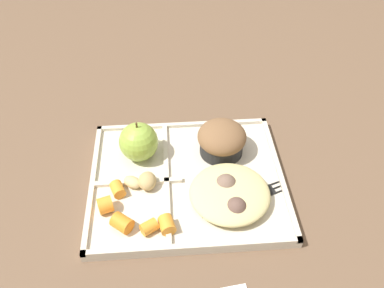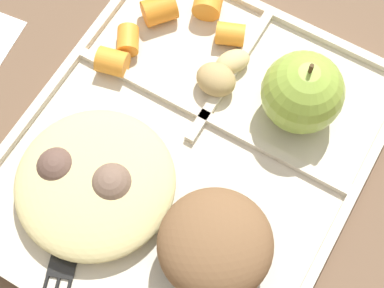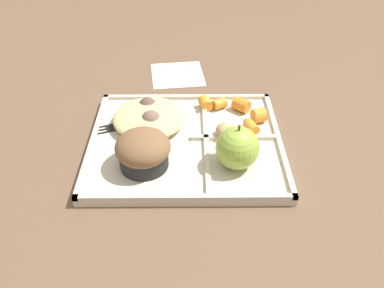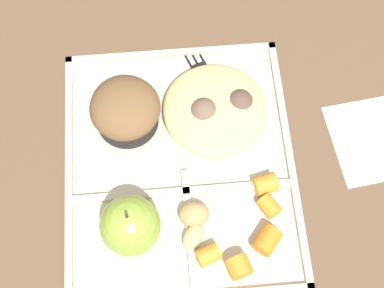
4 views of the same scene
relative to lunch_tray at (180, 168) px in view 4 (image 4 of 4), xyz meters
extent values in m
plane|color=brown|center=(0.00, 0.00, -0.01)|extent=(6.00, 6.00, 0.00)
cube|color=beige|center=(0.00, 0.00, 0.00)|extent=(0.34, 0.29, 0.01)
cube|color=beige|center=(0.00, -0.14, 0.01)|extent=(0.34, 0.01, 0.01)
cube|color=beige|center=(0.00, 0.14, 0.01)|extent=(0.34, 0.01, 0.01)
cube|color=beige|center=(0.17, 0.00, 0.01)|extent=(0.01, 0.29, 0.01)
cube|color=beige|center=(-0.04, 0.00, 0.01)|extent=(0.01, 0.27, 0.01)
cube|color=beige|center=(-0.08, -0.01, 0.01)|extent=(0.15, 0.01, 0.01)
sphere|color=#93B742|center=(-0.08, 0.06, 0.04)|extent=(0.07, 0.07, 0.07)
cylinder|color=#4C381E|center=(-0.08, 0.06, 0.08)|extent=(0.00, 0.00, 0.01)
cylinder|color=black|center=(0.07, 0.06, 0.02)|extent=(0.08, 0.08, 0.03)
ellipsoid|color=brown|center=(0.07, 0.06, 0.04)|extent=(0.09, 0.09, 0.05)
cylinder|color=orange|center=(-0.12, -0.02, 0.02)|extent=(0.03, 0.03, 0.02)
cylinder|color=orange|center=(-0.14, -0.06, 0.02)|extent=(0.03, 0.03, 0.03)
cylinder|color=orange|center=(-0.04, -0.10, 0.02)|extent=(0.03, 0.03, 0.02)
cylinder|color=orange|center=(-0.07, -0.11, 0.02)|extent=(0.03, 0.03, 0.02)
cylinder|color=orange|center=(-0.11, -0.10, 0.02)|extent=(0.04, 0.04, 0.03)
ellipsoid|color=tan|center=(-0.10, -0.01, 0.01)|extent=(0.04, 0.04, 0.02)
ellipsoid|color=tan|center=(-0.07, -0.01, 0.02)|extent=(0.03, 0.04, 0.03)
ellipsoid|color=#D6C684|center=(0.07, -0.05, 0.02)|extent=(0.14, 0.14, 0.03)
sphere|color=brown|center=(0.08, -0.08, 0.02)|extent=(0.04, 0.04, 0.04)
sphere|color=#755B4C|center=(0.07, -0.04, 0.03)|extent=(0.04, 0.04, 0.04)
cube|color=black|center=(0.07, -0.07, 0.01)|extent=(0.10, 0.04, 0.00)
cube|color=black|center=(0.13, -0.04, 0.01)|extent=(0.04, 0.03, 0.00)
cylinder|color=black|center=(0.16, -0.04, 0.01)|extent=(0.02, 0.01, 0.00)
cylinder|color=black|center=(0.16, -0.03, 0.01)|extent=(0.02, 0.01, 0.00)
cylinder|color=black|center=(0.16, -0.02, 0.01)|extent=(0.02, 0.01, 0.00)
cube|color=white|center=(0.02, -0.27, -0.01)|extent=(0.13, 0.13, 0.00)
camera|label=1|loc=(-0.03, -0.48, 0.56)|focal=38.38mm
camera|label=2|loc=(0.18, 0.11, 0.50)|focal=57.08mm
camera|label=3|loc=(-0.01, 0.55, 0.45)|focal=36.57mm
camera|label=4|loc=(-0.27, 0.01, 0.71)|focal=54.97mm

